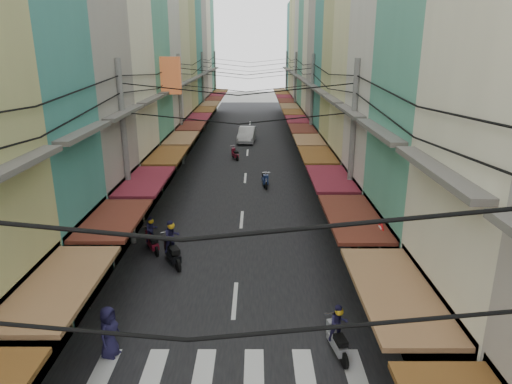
{
  "coord_description": "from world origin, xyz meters",
  "views": [
    {
      "loc": [
        0.76,
        -16.31,
        8.58
      ],
      "look_at": [
        0.75,
        5.32,
        1.74
      ],
      "focal_mm": 32.0,
      "sensor_mm": 36.0,
      "label": 1
    }
  ],
  "objects_px": {
    "market_umbrella": "(445,292)",
    "traffic_sign": "(379,247)",
    "white_car": "(247,142)",
    "bicycle": "(422,274)"
  },
  "relations": [
    {
      "from": "market_umbrella",
      "to": "traffic_sign",
      "type": "height_order",
      "value": "traffic_sign"
    },
    {
      "from": "market_umbrella",
      "to": "traffic_sign",
      "type": "distance_m",
      "value": 2.92
    },
    {
      "from": "white_car",
      "to": "traffic_sign",
      "type": "height_order",
      "value": "traffic_sign"
    },
    {
      "from": "white_car",
      "to": "traffic_sign",
      "type": "distance_m",
      "value": 29.96
    },
    {
      "from": "market_umbrella",
      "to": "bicycle",
      "type": "bearing_deg",
      "value": 74.54
    },
    {
      "from": "white_car",
      "to": "market_umbrella",
      "type": "bearing_deg",
      "value": -74.61
    },
    {
      "from": "bicycle",
      "to": "market_umbrella",
      "type": "height_order",
      "value": "market_umbrella"
    },
    {
      "from": "white_car",
      "to": "bicycle",
      "type": "height_order",
      "value": "white_car"
    },
    {
      "from": "white_car",
      "to": "market_umbrella",
      "type": "relative_size",
      "value": 1.94
    },
    {
      "from": "bicycle",
      "to": "traffic_sign",
      "type": "relative_size",
      "value": 0.55
    }
  ]
}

